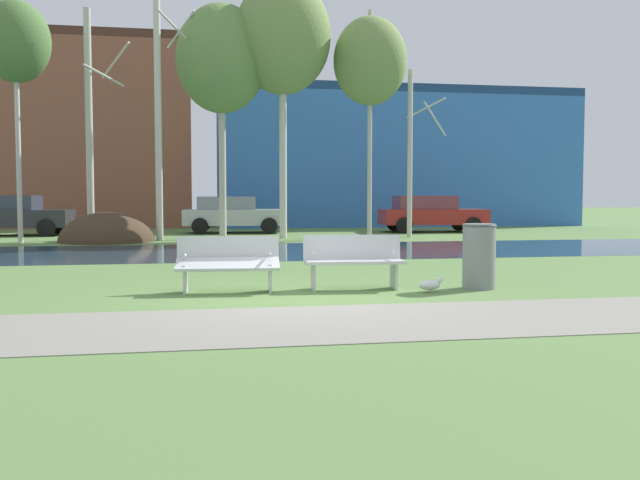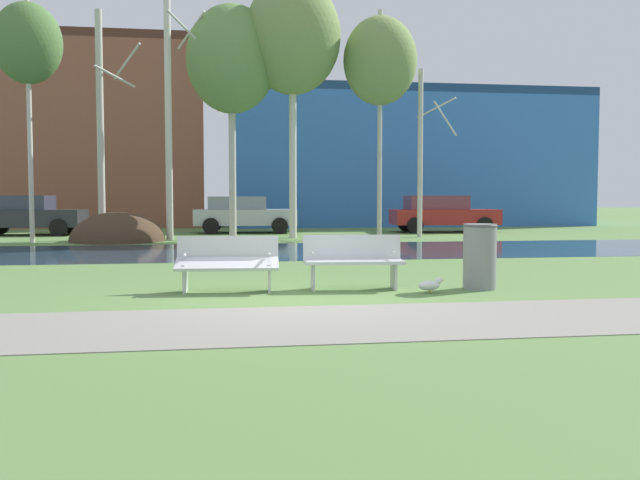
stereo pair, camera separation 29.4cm
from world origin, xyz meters
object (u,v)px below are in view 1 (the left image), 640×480
(parked_van_nearest_dark, at_px, (13,214))
(parked_hatch_third_red, at_px, (430,213))
(bench_right, at_px, (353,260))
(parked_sedan_second_silver, at_px, (233,214))
(seagull, at_px, (431,284))
(bench_left, at_px, (228,262))
(trash_bin, at_px, (479,255))

(parked_van_nearest_dark, relative_size, parked_hatch_third_red, 0.95)
(bench_right, distance_m, parked_sedan_second_silver, 17.66)
(parked_sedan_second_silver, bearing_deg, parked_hatch_third_red, -4.94)
(bench_right, relative_size, seagull, 3.94)
(bench_right, bearing_deg, bench_left, 180.00)
(parked_hatch_third_red, bearing_deg, trash_bin, -106.85)
(seagull, bearing_deg, trash_bin, 20.15)
(parked_hatch_third_red, bearing_deg, parked_van_nearest_dark, 178.62)
(trash_bin, relative_size, seagull, 2.54)
(bench_left, relative_size, parked_sedan_second_silver, 0.39)
(bench_right, height_order, parked_hatch_third_red, parked_hatch_third_red)
(bench_right, xyz_separation_m, parked_hatch_third_red, (7.24, 16.94, 0.32))
(trash_bin, bearing_deg, parked_hatch_third_red, 73.15)
(bench_left, height_order, bench_right, same)
(trash_bin, distance_m, seagull, 1.08)
(bench_right, distance_m, trash_bin, 2.05)
(seagull, distance_m, parked_hatch_third_red, 18.65)
(seagull, relative_size, parked_sedan_second_silver, 0.10)
(bench_left, height_order, parked_sedan_second_silver, parked_sedan_second_silver)
(parked_van_nearest_dark, bearing_deg, parked_hatch_third_red, -1.38)
(bench_left, distance_m, seagull, 3.19)
(trash_bin, bearing_deg, bench_right, 171.34)
(bench_left, relative_size, trash_bin, 1.55)
(seagull, bearing_deg, parked_hatch_third_red, 70.71)
(bench_left, bearing_deg, seagull, -11.85)
(bench_right, height_order, parked_van_nearest_dark, parked_van_nearest_dark)
(bench_left, relative_size, parked_hatch_third_red, 0.37)
(bench_right, height_order, parked_sedan_second_silver, parked_sedan_second_silver)
(bench_left, relative_size, bench_right, 1.00)
(parked_van_nearest_dark, xyz_separation_m, parked_hatch_third_red, (16.31, -0.39, -0.00))
(parked_hatch_third_red, bearing_deg, parked_sedan_second_silver, 175.06)
(parked_van_nearest_dark, height_order, parked_sedan_second_silver, parked_van_nearest_dark)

